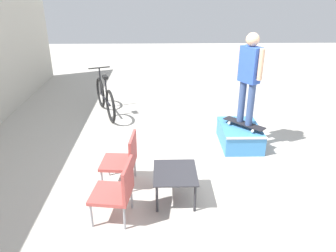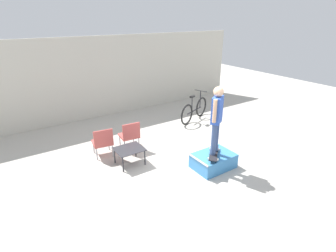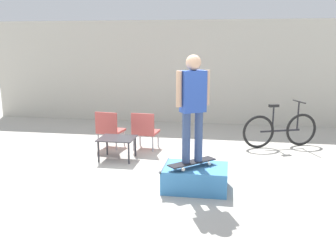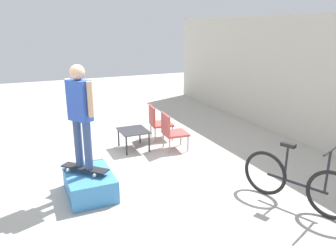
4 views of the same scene
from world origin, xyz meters
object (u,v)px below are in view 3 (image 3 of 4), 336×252
Objects in this scene: skate_ramp_box at (195,178)px; bicycle at (280,130)px; skateboard_on_ramp at (192,162)px; coffee_table at (117,141)px; patio_chair_right at (145,130)px; patio_chair_left at (109,128)px; person_skater at (193,100)px.

skate_ramp_box is 3.35m from bicycle.
coffee_table is at bearing 96.39° from skateboard_on_ramp.
bicycle is at bearing -161.16° from patio_chair_right.
patio_chair_right is at bearing 76.57° from skateboard_on_ramp.
skate_ramp_box is at bearing 2.00° from skateboard_on_ramp.
skateboard_on_ramp is 1.04× the size of coffee_table.
patio_chair_left is (-2.10, 2.18, -0.00)m from skateboard_on_ramp.
skateboard_on_ramp is 0.88× the size of patio_chair_left.
skate_ramp_box is at bearing 13.05° from person_skater.
skate_ramp_box is at bearing -38.01° from coffee_table.
patio_chair_left is at bearing 101.16° from person_skater.
patio_chair_left is 3.91m from bicycle.
person_skater is at bearing 136.20° from skateboard_on_ramp.
person_skater reaches higher than patio_chair_right.
person_skater is 1.98× the size of patio_chair_right.
skate_ramp_box is 1.25× the size of patio_chair_left.
patio_chair_right is (-1.28, 2.18, -0.00)m from skateboard_on_ramp.
patio_chair_right is (0.40, 0.78, 0.07)m from coffee_table.
patio_chair_right is (-1.33, 2.13, 0.27)m from skate_ramp_box.
person_skater is at bearing -134.20° from skate_ramp_box.
skate_ramp_box is 3.04m from patio_chair_left.
patio_chair_left reaches higher than coffee_table.
coffee_table is at bearing 67.71° from patio_chair_right.
skate_ramp_box is 0.62× the size of bicycle.
person_skater reaches higher than skate_ramp_box.
coffee_table is at bearing 107.45° from person_skater.
coffee_table is 0.42× the size of bicycle.
coffee_table is 0.88m from patio_chair_right.
skateboard_on_ramp is 0.44× the size of person_skater.
patio_chair_right is at bearing 87.62° from person_skater.
skate_ramp_box is 1.25× the size of patio_chair_right.
coffee_table is (-1.68, 1.40, -1.08)m from person_skater.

